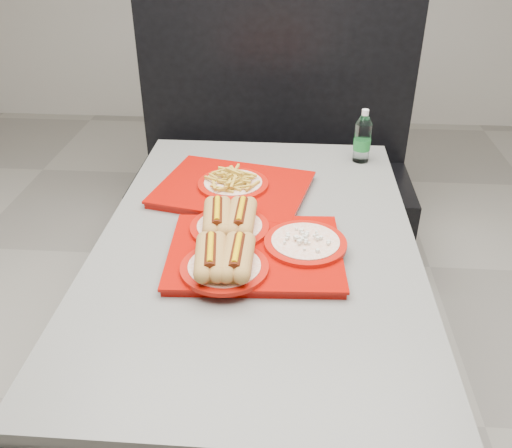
# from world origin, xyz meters

# --- Properties ---
(ground) EXTENTS (6.00, 6.00, 0.00)m
(ground) POSITION_xyz_m (0.00, 0.00, 0.00)
(ground) COLOR gray
(ground) RESTS_ON ground
(diner_table) EXTENTS (0.92, 1.42, 0.75)m
(diner_table) POSITION_xyz_m (0.00, 0.00, 0.58)
(diner_table) COLOR black
(diner_table) RESTS_ON ground
(booth_bench) EXTENTS (1.30, 0.57, 1.35)m
(booth_bench) POSITION_xyz_m (0.00, 1.09, 0.40)
(booth_bench) COLOR black
(booth_bench) RESTS_ON ground
(tray_near) EXTENTS (0.49, 0.42, 0.10)m
(tray_near) POSITION_xyz_m (-0.02, -0.10, 0.79)
(tray_near) COLOR #9C0A04
(tray_near) RESTS_ON diner_table
(tray_far) EXTENTS (0.54, 0.47, 0.09)m
(tray_far) POSITION_xyz_m (-0.10, 0.26, 0.78)
(tray_far) COLOR #9C0A04
(tray_far) RESTS_ON diner_table
(water_bottle) EXTENTS (0.06, 0.06, 0.20)m
(water_bottle) POSITION_xyz_m (0.34, 0.55, 0.83)
(water_bottle) COLOR silver
(water_bottle) RESTS_ON diner_table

